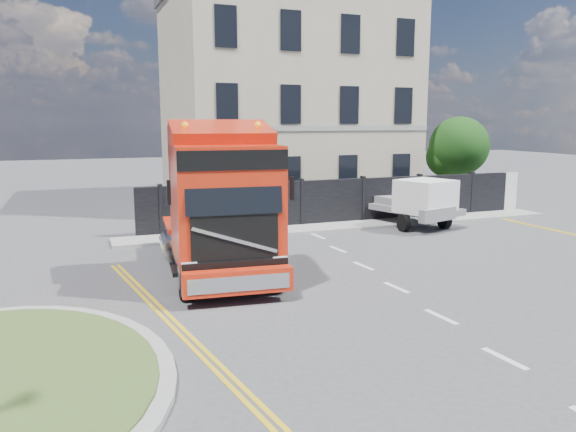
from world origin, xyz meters
name	(u,v)px	position (x,y,z in m)	size (l,w,h in m)	color
ground	(291,295)	(0.00, 0.00, 0.00)	(120.00, 120.00, 0.00)	#424244
hoarding_fence	(354,201)	(6.55, 9.00, 1.00)	(18.80, 0.25, 2.00)	black
georgian_building	(283,99)	(6.00, 16.50, 5.77)	(12.30, 10.30, 12.80)	#BDB096
tree	(456,149)	(14.38, 12.10, 3.05)	(3.20, 3.20, 4.80)	#382619
pavement_far	(352,226)	(6.00, 8.10, 0.06)	(20.00, 1.60, 0.12)	gray
truck	(221,212)	(-1.28, 2.19, 1.97)	(3.41, 7.57, 4.40)	black
flatbed_pickup	(417,201)	(8.55, 7.02, 1.14)	(3.36, 5.51, 2.12)	slate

